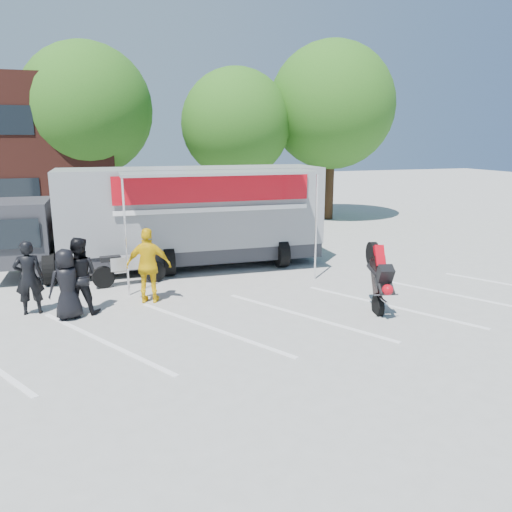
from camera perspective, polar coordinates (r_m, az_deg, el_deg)
ground at (r=10.74m, az=-5.01°, el=-10.15°), size 100.00×100.00×0.00m
parking_bay_lines at (r=11.64m, az=-6.20°, el=-8.24°), size 18.09×13.33×0.01m
tree_left at (r=25.63m, az=-18.78°, el=15.55°), size 6.12×6.12×8.64m
tree_mid at (r=25.65m, az=-2.30°, el=14.83°), size 5.44×5.44×7.68m
tree_right at (r=27.08m, az=8.64°, el=16.59°), size 6.46×6.46×9.12m
transporter_truck at (r=17.19m, az=-8.74°, el=-1.22°), size 10.62×5.40×3.32m
parked_motorcycle at (r=15.38m, az=-14.18°, el=-3.21°), size 2.27×0.98×1.15m
stunt_bike_rider at (r=13.38m, az=12.91°, el=-5.63°), size 1.10×1.75×1.91m
spectator_leather_a at (r=12.78m, az=-20.81°, el=-3.03°), size 0.97×0.79×1.73m
spectator_leather_b at (r=13.46m, az=-24.53°, el=-2.26°), size 0.68×0.45×1.86m
spectator_leather_c at (r=13.04m, az=-19.57°, el=-2.15°), size 1.11×0.98×1.93m
spectator_hivis at (r=13.41m, az=-12.16°, el=-1.08°), size 1.27×0.83×2.00m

